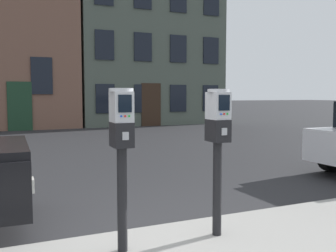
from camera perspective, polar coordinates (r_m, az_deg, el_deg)
ground_plane at (r=4.12m, az=-5.15°, el=-17.57°), size 160.00×160.00×0.00m
parking_meter_near_kerb at (r=3.46m, az=-6.83°, el=-2.04°), size 0.22×0.26×1.47m
parking_meter_twin_adjacent at (r=3.88m, az=7.33°, el=-1.35°), size 0.22×0.26×1.47m
townhouse_grey_stucco at (r=22.65m, az=-4.49°, el=13.26°), size 7.56×6.81×9.89m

